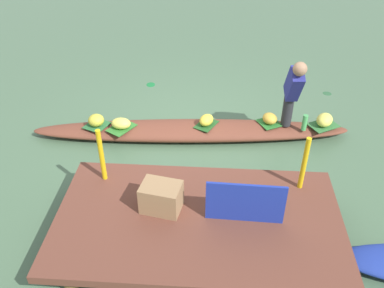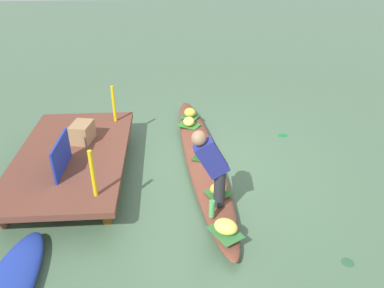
{
  "view_description": "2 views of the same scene",
  "coord_description": "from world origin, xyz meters",
  "px_view_note": "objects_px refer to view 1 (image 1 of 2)",
  "views": [
    {
      "loc": [
        -0.39,
        5.45,
        3.73
      ],
      "look_at": [
        -0.06,
        0.66,
        0.32
      ],
      "focal_mm": 38.36,
      "sensor_mm": 36.0,
      "label": 1
    },
    {
      "loc": [
        -5.7,
        0.55,
        3.57
      ],
      "look_at": [
        -0.01,
        0.18,
        0.39
      ],
      "focal_mm": 34.85,
      "sensor_mm": 36.0,
      "label": 2
    }
  ],
  "objects_px": {
    "banana_bunch_2": "(270,118)",
    "market_banner": "(245,203)",
    "banana_bunch_3": "(206,120)",
    "banana_bunch_4": "(121,123)",
    "vendor_boat": "(191,131)",
    "banana_bunch_1": "(325,120)",
    "water_bottle": "(305,123)",
    "vendor_person": "(293,89)",
    "banana_bunch_0": "(96,120)",
    "produce_crate": "(161,197)"
  },
  "relations": [
    {
      "from": "banana_bunch_1",
      "to": "water_bottle",
      "type": "height_order",
      "value": "water_bottle"
    },
    {
      "from": "banana_bunch_2",
      "to": "banana_bunch_3",
      "type": "relative_size",
      "value": 0.93
    },
    {
      "from": "banana_bunch_0",
      "to": "water_bottle",
      "type": "bearing_deg",
      "value": -178.23
    },
    {
      "from": "banana_bunch_1",
      "to": "banana_bunch_0",
      "type": "bearing_deg",
      "value": 3.9
    },
    {
      "from": "banana_bunch_2",
      "to": "market_banner",
      "type": "height_order",
      "value": "market_banner"
    },
    {
      "from": "banana_bunch_2",
      "to": "vendor_person",
      "type": "xyz_separation_m",
      "value": [
        -0.26,
        0.14,
        0.6
      ]
    },
    {
      "from": "vendor_boat",
      "to": "banana_bunch_4",
      "type": "height_order",
      "value": "banana_bunch_4"
    },
    {
      "from": "vendor_boat",
      "to": "banana_bunch_2",
      "type": "xyz_separation_m",
      "value": [
        -1.24,
        -0.13,
        0.2
      ]
    },
    {
      "from": "banana_bunch_1",
      "to": "market_banner",
      "type": "height_order",
      "value": "market_banner"
    },
    {
      "from": "banana_bunch_2",
      "to": "water_bottle",
      "type": "distance_m",
      "value": 0.54
    },
    {
      "from": "vendor_boat",
      "to": "produce_crate",
      "type": "relative_size",
      "value": 11.44
    },
    {
      "from": "banana_bunch_1",
      "to": "banana_bunch_4",
      "type": "relative_size",
      "value": 1.03
    },
    {
      "from": "banana_bunch_0",
      "to": "vendor_person",
      "type": "bearing_deg",
      "value": -177.79
    },
    {
      "from": "banana_bunch_2",
      "to": "banana_bunch_4",
      "type": "xyz_separation_m",
      "value": [
        2.32,
        0.3,
        -0.0
      ]
    },
    {
      "from": "water_bottle",
      "to": "produce_crate",
      "type": "bearing_deg",
      "value": 46.75
    },
    {
      "from": "banana_bunch_1",
      "to": "vendor_person",
      "type": "height_order",
      "value": "vendor_person"
    },
    {
      "from": "banana_bunch_3",
      "to": "banana_bunch_4",
      "type": "bearing_deg",
      "value": 7.99
    },
    {
      "from": "market_banner",
      "to": "produce_crate",
      "type": "height_order",
      "value": "market_banner"
    },
    {
      "from": "vendor_boat",
      "to": "banana_bunch_0",
      "type": "relative_size",
      "value": 20.25
    },
    {
      "from": "banana_bunch_3",
      "to": "produce_crate",
      "type": "relative_size",
      "value": 0.62
    },
    {
      "from": "banana_bunch_3",
      "to": "water_bottle",
      "type": "relative_size",
      "value": 1.05
    },
    {
      "from": "banana_bunch_4",
      "to": "market_banner",
      "type": "xyz_separation_m",
      "value": [
        -1.81,
        2.04,
        0.37
      ]
    },
    {
      "from": "vendor_boat",
      "to": "banana_bunch_4",
      "type": "bearing_deg",
      "value": 4.95
    },
    {
      "from": "banana_bunch_4",
      "to": "produce_crate",
      "type": "relative_size",
      "value": 0.69
    },
    {
      "from": "market_banner",
      "to": "vendor_boat",
      "type": "bearing_deg",
      "value": -69.76
    },
    {
      "from": "banana_bunch_2",
      "to": "market_banner",
      "type": "distance_m",
      "value": 2.42
    },
    {
      "from": "vendor_boat",
      "to": "water_bottle",
      "type": "relative_size",
      "value": 19.44
    },
    {
      "from": "vendor_boat",
      "to": "banana_bunch_2",
      "type": "height_order",
      "value": "banana_bunch_2"
    },
    {
      "from": "vendor_boat",
      "to": "market_banner",
      "type": "relative_size",
      "value": 5.93
    },
    {
      "from": "banana_bunch_3",
      "to": "banana_bunch_0",
      "type": "bearing_deg",
      "value": 4.57
    },
    {
      "from": "water_bottle",
      "to": "market_banner",
      "type": "height_order",
      "value": "market_banner"
    },
    {
      "from": "vendor_boat",
      "to": "banana_bunch_0",
      "type": "bearing_deg",
      "value": 0.68
    },
    {
      "from": "banana_bunch_0",
      "to": "vendor_person",
      "type": "distance_m",
      "value": 3.04
    },
    {
      "from": "banana_bunch_2",
      "to": "vendor_person",
      "type": "distance_m",
      "value": 0.67
    },
    {
      "from": "banana_bunch_4",
      "to": "market_banner",
      "type": "relative_size",
      "value": 0.36
    },
    {
      "from": "banana_bunch_1",
      "to": "banana_bunch_3",
      "type": "bearing_deg",
      "value": 3.27
    },
    {
      "from": "vendor_boat",
      "to": "banana_bunch_1",
      "type": "distance_m",
      "value": 2.1
    },
    {
      "from": "banana_bunch_1",
      "to": "market_banner",
      "type": "distance_m",
      "value": 2.72
    },
    {
      "from": "vendor_boat",
      "to": "vendor_person",
      "type": "height_order",
      "value": "vendor_person"
    },
    {
      "from": "banana_bunch_2",
      "to": "water_bottle",
      "type": "relative_size",
      "value": 0.99
    },
    {
      "from": "vendor_boat",
      "to": "banana_bunch_1",
      "type": "height_order",
      "value": "banana_bunch_1"
    },
    {
      "from": "banana_bunch_4",
      "to": "water_bottle",
      "type": "height_order",
      "value": "water_bottle"
    },
    {
      "from": "water_bottle",
      "to": "vendor_person",
      "type": "bearing_deg",
      "value": -3.35
    },
    {
      "from": "banana_bunch_2",
      "to": "banana_bunch_3",
      "type": "xyz_separation_m",
      "value": [
        1.0,
        0.12,
        0.0
      ]
    },
    {
      "from": "banana_bunch_3",
      "to": "banana_bunch_4",
      "type": "height_order",
      "value": "banana_bunch_3"
    },
    {
      "from": "banana_bunch_2",
      "to": "market_banner",
      "type": "bearing_deg",
      "value": 77.88
    },
    {
      "from": "vendor_boat",
      "to": "water_bottle",
      "type": "xyz_separation_m",
      "value": [
        -1.76,
        0.02,
        0.24
      ]
    },
    {
      "from": "banana_bunch_0",
      "to": "market_banner",
      "type": "xyz_separation_m",
      "value": [
        -2.22,
        2.09,
        0.36
      ]
    },
    {
      "from": "banana_bunch_1",
      "to": "banana_bunch_2",
      "type": "bearing_deg",
      "value": -0.72
    },
    {
      "from": "banana_bunch_3",
      "to": "market_banner",
      "type": "bearing_deg",
      "value": 102.55
    }
  ]
}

